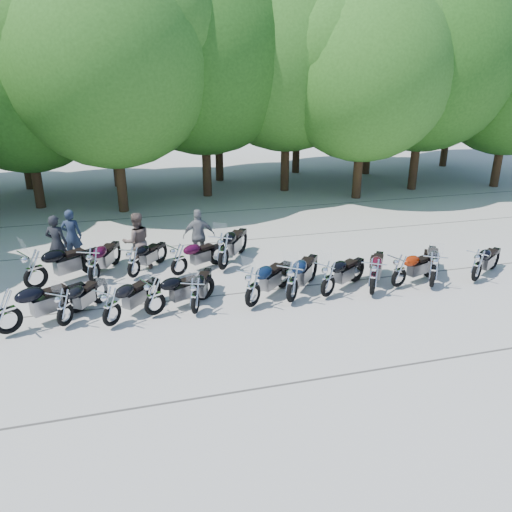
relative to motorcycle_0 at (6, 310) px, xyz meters
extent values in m
plane|color=#9E988E|center=(6.38, -0.57, -0.68)|extent=(90.00, 90.00, 0.00)
cylinder|color=#3A2614|center=(-0.87, 12.27, 0.97)|extent=(0.44, 0.44, 3.31)
sphere|color=#286319|center=(-0.87, 12.27, 4.63)|extent=(7.31, 7.31, 7.31)
cylinder|color=#3A2614|center=(2.81, 10.67, 1.28)|extent=(0.44, 0.44, 3.93)
sphere|color=#357721|center=(2.81, 10.67, 5.64)|extent=(8.70, 8.70, 8.70)
cylinder|color=#3A2614|center=(6.92, 12.52, 1.38)|extent=(0.44, 0.44, 4.13)
sphere|color=#286319|center=(6.92, 12.52, 5.96)|extent=(9.13, 9.13, 9.13)
cylinder|color=#3A2614|center=(10.99, 12.64, 1.36)|extent=(0.44, 0.44, 4.09)
sphere|color=#357721|center=(10.99, 12.64, 5.89)|extent=(9.04, 9.04, 9.04)
cylinder|color=#3A2614|center=(13.93, 10.25, 1.13)|extent=(0.44, 0.44, 3.62)
sphere|color=#357721|center=(13.93, 10.25, 5.13)|extent=(8.00, 8.00, 8.00)
cylinder|color=#3A2614|center=(17.58, 11.21, 1.30)|extent=(0.44, 0.44, 3.98)
sphere|color=#286319|center=(17.58, 11.21, 5.71)|extent=(8.79, 8.79, 8.79)
cylinder|color=#3A2614|center=(22.21, 10.63, 1.02)|extent=(0.44, 0.44, 3.41)
sphere|color=#286319|center=(22.21, 10.63, 4.80)|extent=(7.53, 7.53, 7.53)
cylinder|color=#3A2614|center=(-1.91, 16.40, 1.08)|extent=(0.44, 0.44, 3.52)
sphere|color=#357721|center=(-1.91, 16.40, 4.98)|extent=(7.78, 7.78, 7.78)
cylinder|color=#3A2614|center=(2.62, 15.86, 1.03)|extent=(0.44, 0.44, 3.42)
sphere|color=#286319|center=(2.62, 15.86, 4.82)|extent=(7.56, 7.56, 7.56)
cylinder|color=#3A2614|center=(8.18, 15.90, 1.10)|extent=(0.44, 0.44, 3.56)
sphere|color=#286319|center=(8.18, 15.90, 5.05)|extent=(7.88, 7.88, 7.88)
cylinder|color=#3A2614|center=(13.07, 16.91, 1.20)|extent=(0.44, 0.44, 3.76)
sphere|color=#286319|center=(13.07, 16.91, 5.36)|extent=(8.31, 8.31, 8.31)
cylinder|color=#3A2614|center=(17.06, 15.53, 1.13)|extent=(0.44, 0.44, 3.63)
sphere|color=#357721|center=(17.06, 15.53, 5.15)|extent=(8.02, 8.02, 8.02)
cylinder|color=#3A2614|center=(22.99, 16.45, 1.50)|extent=(0.44, 0.44, 4.37)
sphere|color=#286319|center=(22.99, 16.45, 6.35)|extent=(9.67, 9.67, 9.67)
imported|color=black|center=(0.76, 4.02, 0.24)|extent=(0.78, 0.64, 1.84)
imported|color=brown|center=(3.19, 3.56, 0.25)|extent=(1.02, 0.86, 1.86)
imported|color=gray|center=(5.18, 3.72, 0.21)|extent=(1.08, 0.51, 1.79)
imported|color=#1F2B41|center=(1.14, 4.77, 0.21)|extent=(0.71, 0.53, 1.79)
camera|label=1|loc=(3.05, -11.74, 5.44)|focal=35.00mm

